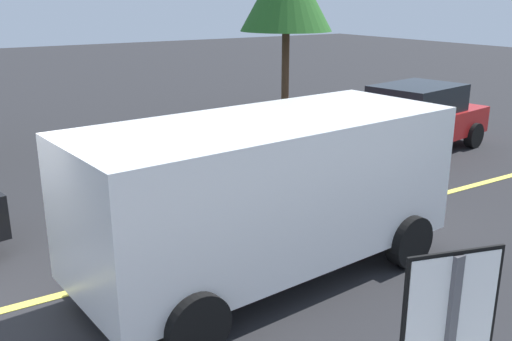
# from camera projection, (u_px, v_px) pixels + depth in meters

# --- Properties ---
(lane_marking_centre) EXTENTS (28.00, 0.16, 0.01)m
(lane_marking_centre) POSITION_uv_depth(u_px,v_px,m) (195.00, 259.00, 8.31)
(lane_marking_centre) COLOR #E0D14C
(white_van) EXTENTS (5.36, 2.63, 2.20)m
(white_van) POSITION_uv_depth(u_px,v_px,m) (269.00, 188.00, 7.51)
(white_van) COLOR white
(white_van) RESTS_ON ground_plane
(car_red_near_curb) EXTENTS (4.73, 2.64, 1.63)m
(car_red_near_curb) POSITION_uv_depth(u_px,v_px,m) (412.00, 119.00, 13.97)
(car_red_near_curb) COLOR red
(car_red_near_curb) RESTS_ON ground_plane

